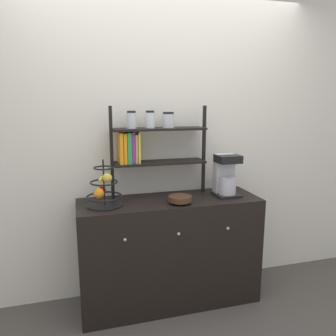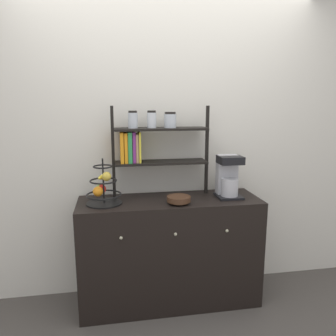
% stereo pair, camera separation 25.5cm
% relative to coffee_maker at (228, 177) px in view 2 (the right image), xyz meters
% --- Properties ---
extents(ground_plane, '(12.00, 12.00, 0.00)m').
position_rel_coffee_maker_xyz_m(ground_plane, '(-0.49, -0.24, -1.05)').
color(ground_plane, '#47423D').
extents(wall_back, '(7.00, 0.05, 2.60)m').
position_rel_coffee_maker_xyz_m(wall_back, '(-0.49, 0.28, 0.25)').
color(wall_back, silver).
rests_on(wall_back, ground_plane).
extents(sideboard, '(1.45, 0.49, 0.88)m').
position_rel_coffee_maker_xyz_m(sideboard, '(-0.49, -0.00, -0.61)').
color(sideboard, black).
rests_on(sideboard, ground_plane).
extents(coffee_maker, '(0.20, 0.21, 0.34)m').
position_rel_coffee_maker_xyz_m(coffee_maker, '(0.00, 0.00, 0.00)').
color(coffee_maker, black).
rests_on(coffee_maker, sideboard).
extents(fruit_stand, '(0.27, 0.27, 0.35)m').
position_rel_coffee_maker_xyz_m(fruit_stand, '(-1.01, -0.02, -0.05)').
color(fruit_stand, black).
rests_on(fruit_stand, sideboard).
extents(wooden_bowl, '(0.18, 0.18, 0.06)m').
position_rel_coffee_maker_xyz_m(wooden_bowl, '(-0.44, -0.12, -0.13)').
color(wooden_bowl, '#422819').
rests_on(wooden_bowl, sideboard).
extents(shelf_hutch, '(0.79, 0.20, 0.74)m').
position_rel_coffee_maker_xyz_m(shelf_hutch, '(-0.63, 0.13, 0.28)').
color(shelf_hutch, black).
rests_on(shelf_hutch, sideboard).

